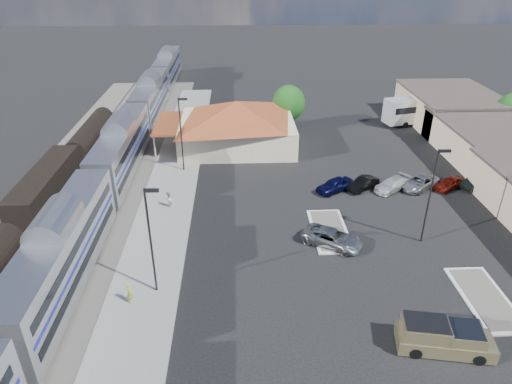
{
  "coord_description": "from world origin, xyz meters",
  "views": [
    {
      "loc": [
        -4.56,
        -33.99,
        23.31
      ],
      "look_at": [
        -2.83,
        4.94,
        2.8
      ],
      "focal_mm": 32.0,
      "sensor_mm": 36.0,
      "label": 1
    }
  ],
  "objects_px": {
    "pickup_truck": "(445,338)",
    "coach_bus": "(424,108)",
    "station_depot": "(237,124)",
    "suv": "(332,238)"
  },
  "relations": [
    {
      "from": "pickup_truck",
      "to": "coach_bus",
      "type": "relative_size",
      "value": 0.49
    },
    {
      "from": "coach_bus",
      "to": "station_depot",
      "type": "bearing_deg",
      "value": 91.66
    },
    {
      "from": "station_depot",
      "to": "pickup_truck",
      "type": "relative_size",
      "value": 2.87
    },
    {
      "from": "station_depot",
      "to": "suv",
      "type": "relative_size",
      "value": 3.38
    },
    {
      "from": "pickup_truck",
      "to": "coach_bus",
      "type": "xyz_separation_m",
      "value": [
        15.21,
        44.67,
        1.35
      ]
    },
    {
      "from": "station_depot",
      "to": "pickup_truck",
      "type": "bearing_deg",
      "value": -69.98
    },
    {
      "from": "station_depot",
      "to": "suv",
      "type": "height_order",
      "value": "station_depot"
    },
    {
      "from": "station_depot",
      "to": "coach_bus",
      "type": "height_order",
      "value": "station_depot"
    },
    {
      "from": "pickup_truck",
      "to": "suv",
      "type": "relative_size",
      "value": 1.18
    },
    {
      "from": "coach_bus",
      "to": "pickup_truck",
      "type": "bearing_deg",
      "value": 147.16
    }
  ]
}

